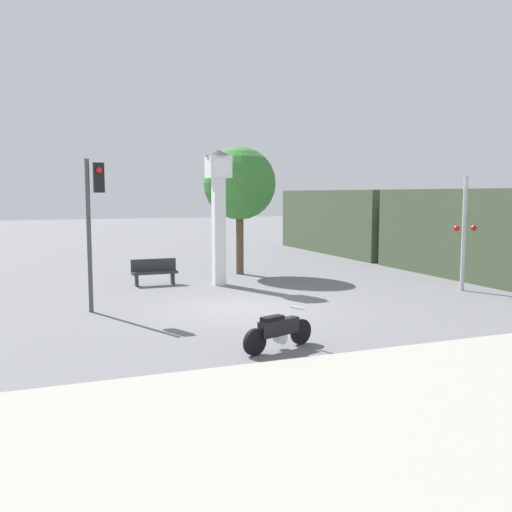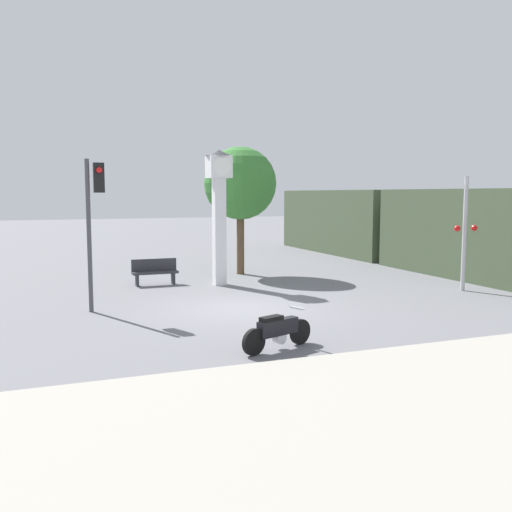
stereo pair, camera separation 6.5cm
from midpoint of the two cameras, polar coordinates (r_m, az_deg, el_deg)
The scene contains 9 objects.
ground_plane at distance 16.09m, azimuth -1.29°, elevation -5.29°, with size 120.00×120.00×0.00m, color slate.
sidewalk_strip at distance 9.10m, azimuth 17.42°, elevation -14.44°, with size 36.00×6.00×0.10m.
motorcycle at distance 11.89m, azimuth 2.11°, elevation -7.50°, with size 1.78×0.75×0.82m.
clock_tower at distance 20.07m, azimuth -3.86°, elevation 5.89°, with size 0.93×0.93×4.73m.
freight_train at distance 27.35m, azimuth 14.24°, elevation 2.88°, with size 2.80×20.67×3.40m.
traffic_light at distance 16.01m, azimuth -16.03°, elevation 4.70°, with size 0.50×0.35×4.15m.
railroad_crossing_signal at distance 20.05m, azimuth 20.02°, elevation 2.59°, with size 0.90×0.82×3.80m.
street_tree at distance 22.76m, azimuth -1.73°, elevation 7.23°, with size 2.88×2.88×5.07m.
bench at distance 20.47m, azimuth -10.23°, elevation -1.51°, with size 1.60×0.44×0.92m.
Camera 1 is at (-5.45, -14.79, 3.22)m, focal length 40.00 mm.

